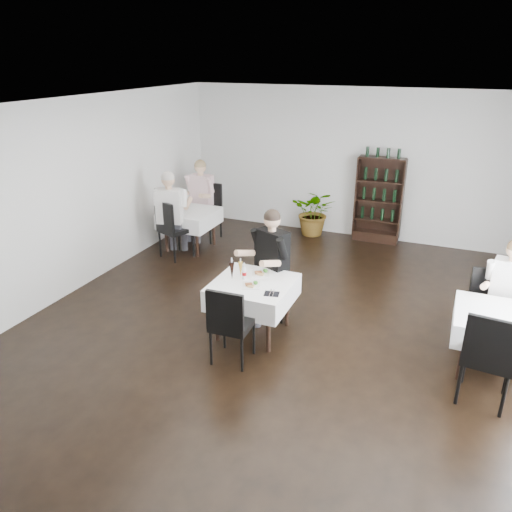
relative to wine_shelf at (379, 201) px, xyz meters
The scene contains 22 objects.
room_shell 4.40m from the wine_shelf, 97.92° to the right, with size 9.00×9.00×9.00m.
wine_shelf is the anchor object (origin of this frame).
main_table 4.41m from the wine_shelf, 101.78° to the right, with size 1.03×1.03×0.77m.
left_table 3.77m from the wine_shelf, 151.20° to the right, with size 0.98×0.98×0.77m.
right_table 4.54m from the wine_shelf, 62.38° to the right, with size 0.98×0.98×0.77m.
potted_tree 1.33m from the wine_shelf, behind, with size 0.90×0.78×1.00m, color #2C6121.
main_chair_far 3.79m from the wine_shelf, 103.87° to the right, with size 0.60×0.60×1.09m.
main_chair_near 5.18m from the wine_shelf, 99.78° to the right, with size 0.49×0.49×1.03m.
left_chair_far 3.46m from the wine_shelf, 160.68° to the right, with size 0.53×0.54×1.14m.
left_chair_near 4.12m from the wine_shelf, 144.36° to the right, with size 0.66×0.67×1.12m.
right_chair_far 3.86m from the wine_shelf, 58.44° to the right, with size 0.54×0.54×0.99m.
right_chair_near 5.15m from the wine_shelf, 67.24° to the right, with size 0.57×0.57×1.13m.
diner_main 3.91m from the wine_shelf, 103.22° to the right, with size 0.73×0.76×1.62m.
diner_left_far 3.61m from the wine_shelf, 160.54° to the right, with size 0.63×0.63×1.62m.
diner_left_near 4.10m from the wine_shelf, 145.64° to the right, with size 0.69×0.73×1.65m.
diner_right_far 4.02m from the wine_shelf, 56.94° to the right, with size 0.60×0.62×1.46m.
plate_far 4.14m from the wine_shelf, 102.47° to the right, with size 0.31×0.31×0.07m.
plate_near 4.53m from the wine_shelf, 101.07° to the right, with size 0.29×0.29×0.07m.
pilsner_dark 4.50m from the wine_shelf, 105.38° to the right, with size 0.07×0.07×0.31m.
pilsner_lager 4.36m from the wine_shelf, 104.93° to the right, with size 0.06×0.06×0.27m.
coke_bottle 4.40m from the wine_shelf, 103.72° to the right, with size 0.06×0.06×0.23m.
napkin_cutlery 4.59m from the wine_shelf, 96.78° to the right, with size 0.21×0.21×0.02m.
Camera 1 is at (2.05, -5.52, 3.59)m, focal length 35.00 mm.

